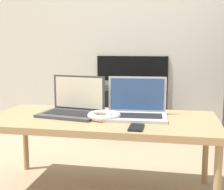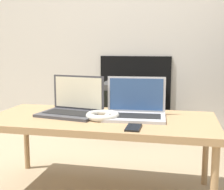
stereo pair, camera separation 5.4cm
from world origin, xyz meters
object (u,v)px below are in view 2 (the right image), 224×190
laptop_right (135,109)px  tv (132,108)px  headphones (103,116)px  phone (133,128)px  laptop_left (73,106)px

laptop_right → tv: bearing=95.8°
tv → laptop_right: bearing=-80.5°
laptop_right → headphones: laptop_right is taller
headphones → tv: size_ratio=0.32×
headphones → tv: bearing=91.9°
headphones → phone: headphones is taller
laptop_left → tv: 1.32m
phone → tv: bearing=99.0°
headphones → laptop_right: bearing=25.6°
laptop_right → laptop_left: bearing=176.4°
laptop_left → laptop_right: (0.37, 0.00, 0.00)m
laptop_right → headphones: (-0.17, -0.08, -0.03)m
laptop_left → headphones: 0.22m
laptop_left → tv: laptop_left is taller
phone → headphones: bearing=139.7°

